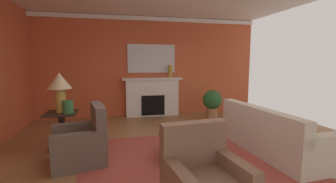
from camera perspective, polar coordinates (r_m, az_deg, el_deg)
The scene contains 17 objects.
ground_plane at distance 4.20m, azimuth 1.03°, elevation -15.74°, with size 8.54×8.54×0.00m, color olive.
wall_fireplace at distance 7.16m, azimuth -5.37°, elevation 6.15°, with size 7.02×0.12×3.01m, color #C65633.
crown_moulding at distance 7.20m, azimuth -5.42°, elevation 17.58°, with size 7.02×0.08×0.12m, color white.
area_rug at distance 4.16m, azimuth 4.86°, elevation -15.91°, with size 3.51×2.52×0.01m, color #993D33.
fireplace at distance 7.05m, azimuth -3.89°, elevation -1.60°, with size 1.80×0.35×1.18m.
mantel_mirror at distance 7.09m, azimuth -4.12°, elevation 8.14°, with size 1.44×0.04×0.85m, color silver.
sofa at distance 4.65m, azimuth 24.36°, elevation -10.17°, with size 1.02×2.15×0.85m.
armchair_near_window at distance 4.10m, azimuth -20.66°, elevation -12.21°, with size 0.94×0.94×0.95m.
coffee_table at distance 4.04m, azimuth 4.91°, elevation -11.61°, with size 1.00×1.00×0.45m.
side_table at distance 4.89m, azimuth -24.80°, elevation -8.11°, with size 0.56×0.56×0.70m.
table_lamp at distance 4.75m, azimuth -25.32°, elevation 1.55°, with size 0.44×0.44×0.75m.
vase_on_side_table at distance 4.65m, azimuth -23.57°, elevation -3.51°, with size 0.18×0.18×0.24m, color #33703D.
vase_mantel_right at distance 7.03m, azimuth 0.57°, elevation 5.02°, with size 0.12×0.12×0.38m, color #B7892D.
book_red_cover at distance 4.09m, azimuth 6.12°, elevation -9.33°, with size 0.22×0.16×0.05m, color maroon.
book_art_folio at distance 3.91m, azimuth 3.05°, elevation -9.36°, with size 0.23×0.17×0.05m, color maroon.
book_small_novel at distance 4.04m, azimuth 7.02°, elevation -8.16°, with size 0.19×0.16×0.04m, color navy.
potted_plant at distance 6.90m, azimuth 10.92°, elevation -2.46°, with size 0.56×0.56×0.83m.
Camera 1 is at (-0.92, -3.75, 1.64)m, focal length 24.55 mm.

